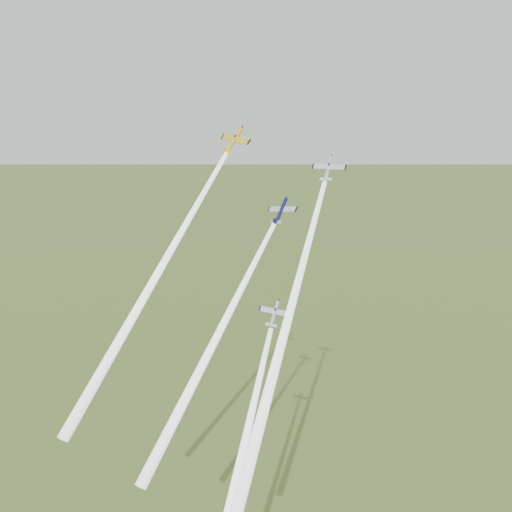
% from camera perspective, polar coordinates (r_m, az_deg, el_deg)
% --- Properties ---
extents(plane_yellow, '(10.00, 8.09, 7.72)m').
position_cam_1_polar(plane_yellow, '(135.96, -1.99, 10.21)').
color(plane_yellow, gold).
extents(smoke_trail_yellow, '(13.34, 42.75, 50.10)m').
position_cam_1_polar(smoke_trail_yellow, '(126.67, -9.42, -2.74)').
color(smoke_trail_yellow, white).
extents(plane_navy, '(8.13, 7.54, 7.42)m').
position_cam_1_polar(plane_navy, '(132.61, 2.24, 4.03)').
color(plane_navy, '#0E143E').
extents(smoke_trail_navy, '(10.78, 38.16, 44.30)m').
position_cam_1_polar(smoke_trail_navy, '(125.33, -3.98, -8.11)').
color(smoke_trail_navy, white).
extents(plane_silver_right, '(7.58, 5.98, 6.15)m').
position_cam_1_polar(plane_silver_right, '(128.19, 6.46, 7.74)').
color(plane_silver_right, silver).
extents(smoke_trail_silver_right, '(6.13, 42.70, 49.00)m').
position_cam_1_polar(smoke_trail_silver_right, '(114.16, 2.56, -6.75)').
color(smoke_trail_silver_right, white).
extents(plane_silver_low, '(7.09, 6.24, 6.33)m').
position_cam_1_polar(plane_silver_low, '(125.61, 1.66, -5.13)').
color(plane_silver_low, silver).
extents(smoke_trail_silver_low, '(8.07, 36.63, 42.12)m').
position_cam_1_polar(smoke_trail_silver_low, '(119.56, -1.59, -18.54)').
color(smoke_trail_silver_low, white).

